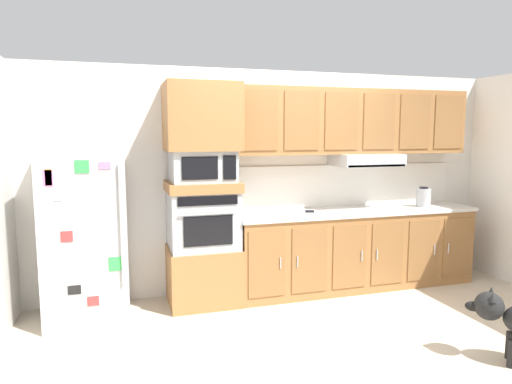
# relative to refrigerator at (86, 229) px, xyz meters

# --- Properties ---
(ground_plane) EXTENTS (9.60, 9.60, 0.00)m
(ground_plane) POSITION_rel_refrigerator_xyz_m (2.07, -0.68, -0.88)
(ground_plane) COLOR beige
(back_kitchen_wall) EXTENTS (6.20, 0.12, 2.50)m
(back_kitchen_wall) POSITION_rel_refrigerator_xyz_m (2.07, 0.43, 0.37)
(back_kitchen_wall) COLOR silver
(back_kitchen_wall) RESTS_ON ground
(refrigerator) EXTENTS (0.76, 0.73, 1.76)m
(refrigerator) POSITION_rel_refrigerator_xyz_m (0.00, 0.00, 0.00)
(refrigerator) COLOR #ADADB2
(refrigerator) RESTS_ON ground
(oven_base_cabinet) EXTENTS (0.74, 0.62, 0.60)m
(oven_base_cabinet) POSITION_rel_refrigerator_xyz_m (1.15, 0.07, -0.58)
(oven_base_cabinet) COLOR #996638
(oven_base_cabinet) RESTS_ON ground
(built_in_oven) EXTENTS (0.70, 0.62, 0.60)m
(built_in_oven) POSITION_rel_refrigerator_xyz_m (1.15, 0.07, 0.02)
(built_in_oven) COLOR #A8AAAF
(built_in_oven) RESTS_ON oven_base_cabinet
(appliance_mid_shelf) EXTENTS (0.74, 0.62, 0.10)m
(appliance_mid_shelf) POSITION_rel_refrigerator_xyz_m (1.15, 0.07, 0.37)
(appliance_mid_shelf) COLOR #996638
(appliance_mid_shelf) RESTS_ON built_in_oven
(microwave) EXTENTS (0.64, 0.54, 0.32)m
(microwave) POSITION_rel_refrigerator_xyz_m (1.15, 0.07, 0.58)
(microwave) COLOR #A8AAAF
(microwave) RESTS_ON appliance_mid_shelf
(appliance_upper_cabinet) EXTENTS (0.74, 0.62, 0.68)m
(appliance_upper_cabinet) POSITION_rel_refrigerator_xyz_m (1.15, 0.07, 1.08)
(appliance_upper_cabinet) COLOR #996638
(appliance_upper_cabinet) RESTS_ON microwave
(lower_cabinet_run) EXTENTS (2.85, 0.63, 0.88)m
(lower_cabinet_run) POSITION_rel_refrigerator_xyz_m (2.95, 0.07, -0.44)
(lower_cabinet_run) COLOR #996638
(lower_cabinet_run) RESTS_ON ground
(countertop_slab) EXTENTS (2.89, 0.64, 0.04)m
(countertop_slab) POSITION_rel_refrigerator_xyz_m (2.95, 0.07, 0.02)
(countertop_slab) COLOR beige
(countertop_slab) RESTS_ON lower_cabinet_run
(backsplash_panel) EXTENTS (2.89, 0.02, 0.50)m
(backsplash_panel) POSITION_rel_refrigerator_xyz_m (2.95, 0.36, 0.29)
(backsplash_panel) COLOR silver
(backsplash_panel) RESTS_ON countertop_slab
(upper_cabinet_with_hood) EXTENTS (2.85, 0.48, 0.88)m
(upper_cabinet_with_hood) POSITION_rel_refrigerator_xyz_m (2.96, 0.19, 1.02)
(upper_cabinet_with_hood) COLOR #996638
(upper_cabinet_with_hood) RESTS_ON backsplash_panel
(screwdriver) EXTENTS (0.15, 0.16, 0.03)m
(screwdriver) POSITION_rel_refrigerator_xyz_m (2.35, 0.05, 0.05)
(screwdriver) COLOR black
(screwdriver) RESTS_ON countertop_slab
(electric_kettle) EXTENTS (0.17, 0.17, 0.24)m
(electric_kettle) POSITION_rel_refrigerator_xyz_m (3.82, 0.02, 0.15)
(electric_kettle) COLOR #A8AAAF
(electric_kettle) RESTS_ON countertop_slab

